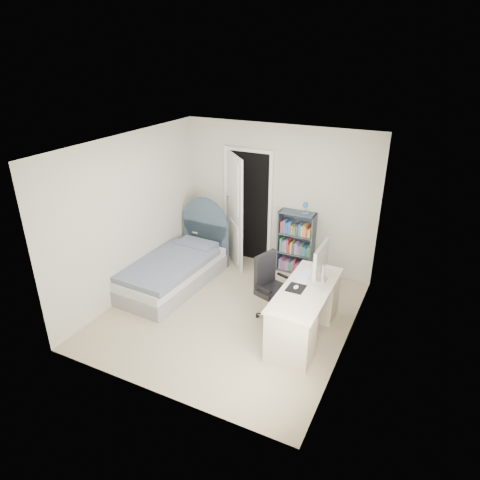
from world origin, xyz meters
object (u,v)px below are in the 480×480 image
at_px(nightstand, 209,236).
at_px(bookcase, 296,244).
at_px(office_chair, 271,284).
at_px(bed, 176,268).
at_px(desk, 305,310).
at_px(floor_lamp, 228,231).

bearing_deg(nightstand, bookcase, 5.95).
bearing_deg(office_chair, bed, 173.15).
bearing_deg(desk, floor_lamp, 140.12).
distance_m(bed, nightstand, 1.12).
relative_size(floor_lamp, office_chair, 1.25).
relative_size(nightstand, floor_lamp, 0.52).
distance_m(bed, bookcase, 2.07).
bearing_deg(bookcase, nightstand, -174.05).
bearing_deg(desk, nightstand, 147.16).
height_order(nightstand, desk, desk).
xyz_separation_m(floor_lamp, bookcase, (1.34, -0.03, 0.01)).
relative_size(desk, office_chair, 1.54).
bearing_deg(floor_lamp, office_chair, -45.63).
height_order(bookcase, office_chair, bookcase).
bearing_deg(office_chair, floor_lamp, 134.37).
distance_m(bed, floor_lamp, 1.36).
height_order(bed, floor_lamp, floor_lamp).
xyz_separation_m(bed, bookcase, (1.62, 1.27, 0.24)).
distance_m(floor_lamp, desk, 2.70).
distance_m(nightstand, floor_lamp, 0.37).
bearing_deg(bookcase, office_chair, -84.16).
relative_size(nightstand, desk, 0.42).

